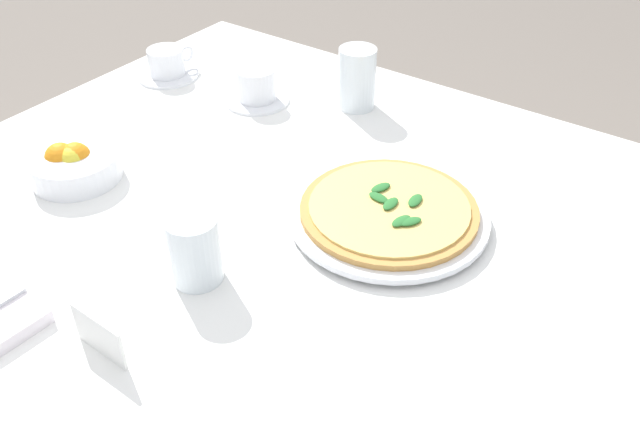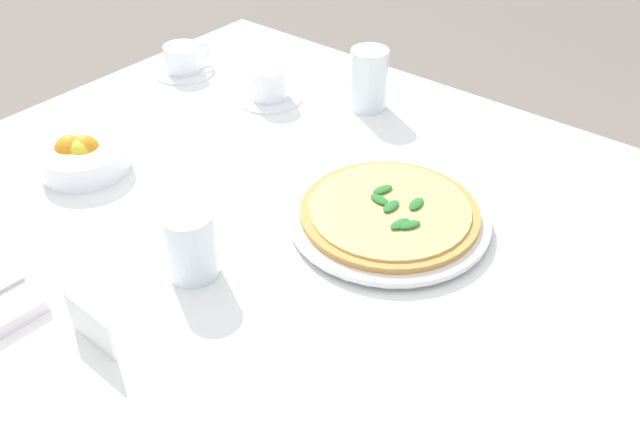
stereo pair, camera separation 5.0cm
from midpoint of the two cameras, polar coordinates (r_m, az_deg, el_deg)
dining_table at (r=1.16m, az=-4.01°, el=-5.70°), size 1.20×1.20×0.74m
pizza_plate at (r=1.08m, az=6.98°, el=-0.44°), size 0.31×0.31×0.02m
pizza at (r=1.07m, az=7.04°, el=0.16°), size 0.27×0.27×0.02m
coffee_cup_far_right at (r=1.55m, az=-10.19°, el=12.17°), size 0.13×0.13×0.06m
coffee_cup_center_back at (r=1.41m, az=-3.19°, el=10.41°), size 0.13×0.13×0.07m
water_glass_right_edge at (r=0.97m, az=-9.04°, el=-2.71°), size 0.07×0.07×0.10m
water_glass_left_edge at (r=1.38m, az=5.05°, el=10.52°), size 0.07×0.07×0.12m
citrus_bowl at (r=1.25m, az=-17.72°, el=4.45°), size 0.15×0.15×0.06m
menu_card at (r=0.91m, az=-16.73°, el=-8.85°), size 0.01×0.09×0.06m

